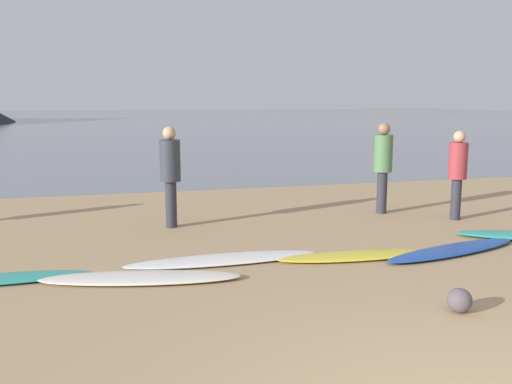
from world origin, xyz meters
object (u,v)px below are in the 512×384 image
Objects in this scene: person_0 at (383,160)px; beach_rock_far at (460,300)px; surfboard_4 at (223,259)px; surfboard_3 at (140,278)px; person_2 at (458,168)px; person_1 at (170,168)px; surfboard_6 at (453,250)px; surfboard_5 at (354,256)px.

person_0 is 5.31m from beach_rock_far.
surfboard_3 is at bearing -155.48° from surfboard_4.
beach_rock_far is at bearing -17.78° from person_2.
surfboard_3 is at bearing 148.51° from beach_rock_far.
person_2 is (5.88, 2.12, 0.92)m from surfboard_3.
person_0 is 1.37m from person_2.
person_1 is 1.07× the size of person_2.
surfboard_3 is 0.98× the size of surfboard_6.
person_1 reaches higher than surfboard_6.
person_1 is at bearing 87.14° from surfboard_3.
surfboard_5 is (1.82, -0.31, -0.00)m from surfboard_4.
surfboard_3 reaches higher than surfboard_5.
surfboard_6 reaches higher than surfboard_5.
surfboard_3 is 9.50× the size of beach_rock_far.
beach_rock_far is (0.19, -2.15, 0.09)m from surfboard_5.
surfboard_3 is at bearing 165.57° from person_1.
person_1 is 6.71× the size of beach_rock_far.
surfboard_5 is at bearing -10.13° from surfboard_4.
beach_rock_far is (2.00, -2.46, 0.09)m from surfboard_4.
surfboard_3 is 3.69m from beach_rock_far.
person_2 is (5.14, -0.76, -0.06)m from person_1.
person_0 reaches higher than person_1.
person_0 reaches higher than surfboard_4.
surfboard_5 is 3.60m from person_1.
person_2 is (2.92, 1.89, 0.93)m from surfboard_5.
surfboard_4 is at bearing 138.20° from person_0.
surfboard_6 is at bearing 12.95° from surfboard_3.
beach_rock_far is (3.15, -1.93, 0.09)m from surfboard_3.
person_0 is at bearing 71.06° from beach_rock_far.
surfboard_3 is 1.26m from surfboard_4.
surfboard_5 is 3.51m from person_0.
surfboard_6 is 4.75m from person_1.
person_0 is 6.74× the size of beach_rock_far.
surfboard_5 is 1.51m from surfboard_6.
surfboard_3 is 5.80m from person_0.
beach_rock_far is at bearing -51.37° from surfboard_4.
person_0 is 4.11m from person_1.
person_1 is (-2.22, 2.65, 0.99)m from surfboard_5.
surfboard_4 is (1.14, 0.53, -0.00)m from surfboard_3.
person_2 reaches higher than surfboard_4.
surfboard_3 is at bearing 136.26° from person_0.
person_0 is at bearing 67.72° from surfboard_6.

